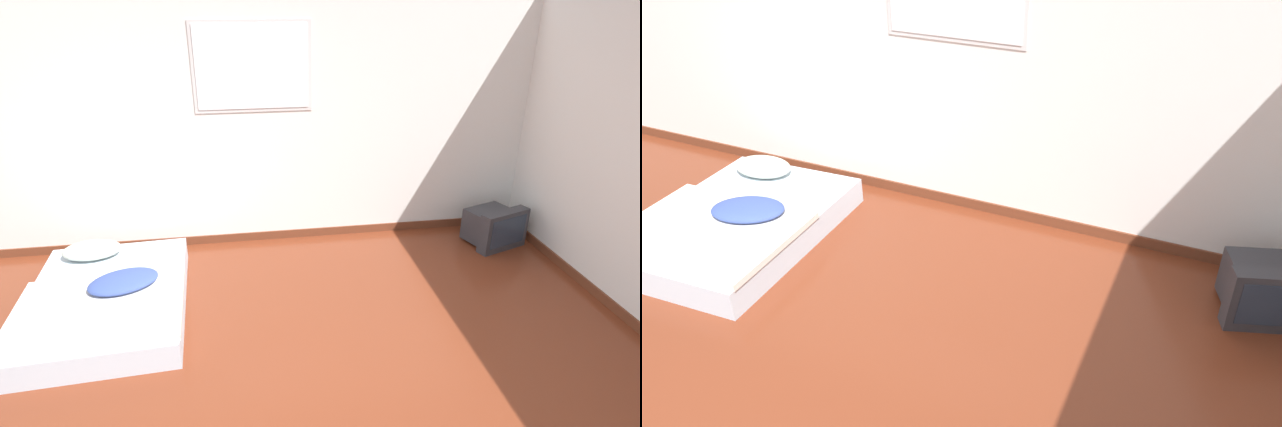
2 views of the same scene
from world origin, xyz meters
The scene contains 3 objects.
wall_back centered at (0.00, 3.03, 1.29)m, with size 8.36×0.08×2.60m.
mattress_bed centered at (-1.26, 1.81, 0.14)m, with size 1.35×1.79×0.36m.
crt_tv centered at (2.54, 2.50, 0.20)m, with size 0.63×0.59×0.43m.
Camera 1 is at (-0.05, -1.96, 2.47)m, focal length 28.00 mm.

